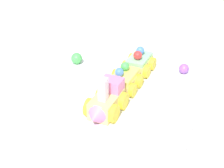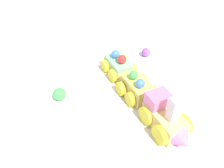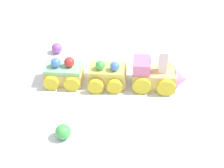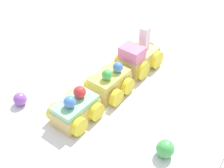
# 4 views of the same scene
# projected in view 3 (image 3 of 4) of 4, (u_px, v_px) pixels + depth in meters

# --- Properties ---
(ground_plane) EXTENTS (10.00, 10.00, 0.00)m
(ground_plane) POSITION_uv_depth(u_px,v_px,m) (117.00, 97.00, 0.78)
(ground_plane) COLOR beige
(display_board) EXTENTS (0.74, 0.41, 0.01)m
(display_board) POSITION_uv_depth(u_px,v_px,m) (117.00, 95.00, 0.78)
(display_board) COLOR white
(display_board) RESTS_ON ground_plane
(cake_train_locomotive) EXTENTS (0.12, 0.07, 0.09)m
(cake_train_locomotive) POSITION_uv_depth(u_px,v_px,m) (159.00, 76.00, 0.78)
(cake_train_locomotive) COLOR #E5C675
(cake_train_locomotive) RESTS_ON display_board
(cake_car_lemon) EXTENTS (0.08, 0.07, 0.06)m
(cake_car_lemon) POSITION_uv_depth(u_px,v_px,m) (109.00, 75.00, 0.79)
(cake_car_lemon) COLOR #E5C675
(cake_car_lemon) RESTS_ON display_board
(cake_car_mint) EXTENTS (0.08, 0.07, 0.06)m
(cake_car_mint) POSITION_uv_depth(u_px,v_px,m) (66.00, 73.00, 0.79)
(cake_car_mint) COLOR #E5C675
(cake_car_mint) RESTS_ON display_board
(gumball_green) EXTENTS (0.03, 0.03, 0.03)m
(gumball_green) POSITION_uv_depth(u_px,v_px,m) (66.00, 132.00, 0.67)
(gumball_green) COLOR #4CBC56
(gumball_green) RESTS_ON display_board
(gumball_purple) EXTENTS (0.02, 0.02, 0.02)m
(gumball_purple) POSITION_uv_depth(u_px,v_px,m) (59.00, 48.00, 0.88)
(gumball_purple) COLOR #9956C6
(gumball_purple) RESTS_ON display_board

